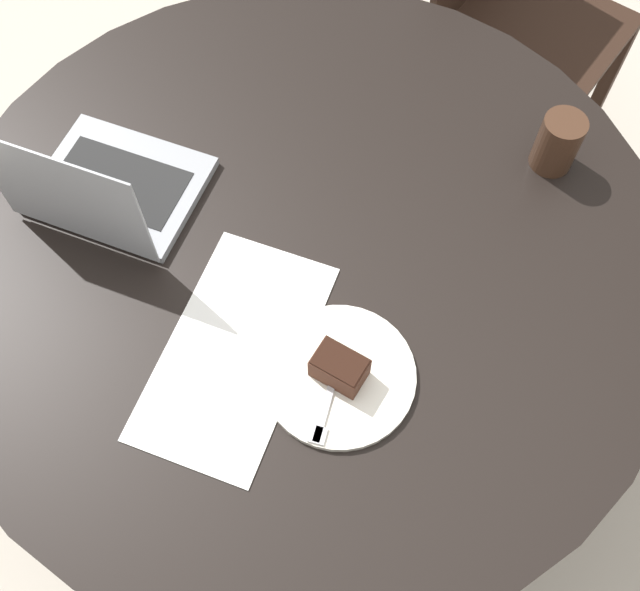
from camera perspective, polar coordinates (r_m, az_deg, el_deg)
The scene contains 9 objects.
ground_plane at distance 1.99m, azimuth -0.90°, elevation -6.62°, with size 12.00×12.00×0.00m, color #B7AD9E.
dining_table at distance 1.44m, azimuth -1.24°, elevation 1.82°, with size 1.34×1.34×0.71m.
chair at distance 2.11m, azimuth 14.39°, elevation 20.13°, with size 0.47×0.47×0.94m.
paper_document at distance 1.26m, azimuth -6.48°, elevation -4.18°, with size 0.44×0.28×0.00m.
plate at distance 1.23m, azimuth 1.46°, elevation -6.09°, with size 0.25×0.25×0.01m.
cake_slice at distance 1.20m, azimuth 1.50°, elevation -5.50°, with size 0.06×0.09×0.06m.
fork at distance 1.20m, azimuth 0.51°, elevation -8.23°, with size 0.17×0.06×0.00m.
coffee_glass at distance 1.47m, azimuth 17.66°, elevation 11.04°, with size 0.08×0.08×0.11m.
laptop at distance 1.41m, azimuth -15.94°, elevation 7.86°, with size 0.28×0.32×0.25m.
Camera 1 is at (-0.60, -0.37, 1.86)m, focal length 42.00 mm.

